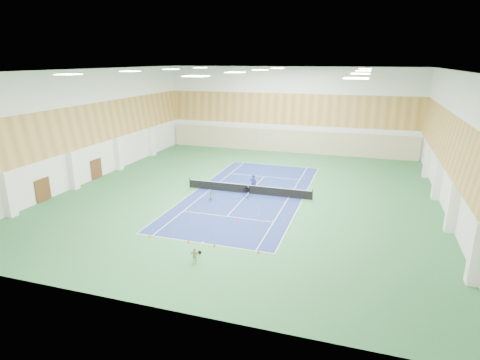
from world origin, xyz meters
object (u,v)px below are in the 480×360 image
tennis_net (248,188)px  coach (253,182)px  child_court (211,197)px  child_apron (194,256)px  ball_cart (247,193)px

tennis_net → coach: (0.18, 1.15, 0.31)m
child_court → child_apron: 12.00m
tennis_net → ball_cart: (0.20, -1.16, -0.07)m
child_court → child_apron: size_ratio=0.91×
tennis_net → ball_cart: size_ratio=13.44×
child_court → ball_cart: 3.59m
coach → tennis_net: bearing=57.4°
coach → child_court: coach is taller
child_court → child_apron: bearing=-110.2°
tennis_net → child_apron: child_apron is taller
tennis_net → child_apron: size_ratio=11.59×
child_apron → ball_cart: child_apron is taller
tennis_net → ball_cart: bearing=-80.4°
ball_cart → tennis_net: bearing=111.1°
tennis_net → coach: 1.21m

